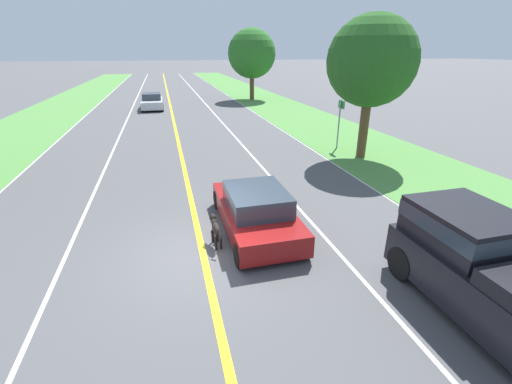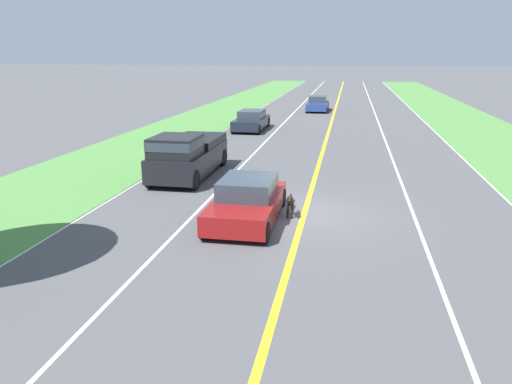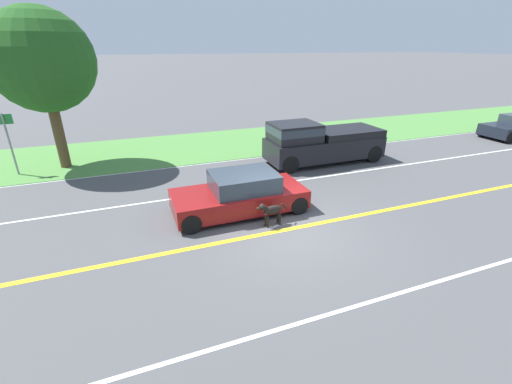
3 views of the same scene
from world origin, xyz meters
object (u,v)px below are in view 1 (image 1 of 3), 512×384
object	(u,v)px
dog	(215,228)
street_sign	(340,119)
ego_car	(256,211)
oncoming_car	(152,102)
roadside_tree_right_near	(372,62)
roadside_tree_right_far	(252,54)

from	to	relation	value
dog	street_sign	bearing A→B (deg)	42.09
ego_car	oncoming_car	xyz separation A→B (m)	(-3.31, 24.83, 0.04)
roadside_tree_right_near	street_sign	xyz separation A→B (m)	(-0.39, 1.79, -2.87)
ego_car	roadside_tree_right_far	distance (m)	29.95
dog	roadside_tree_right_near	distance (m)	11.33
dog	street_sign	size ratio (longest dim) A/B	0.41
dog	oncoming_car	world-z (taller)	oncoming_car
ego_car	street_sign	distance (m)	10.31
oncoming_car	dog	bearing A→B (deg)	94.57
roadside_tree_right_far	oncoming_car	bearing A→B (deg)	-159.30
oncoming_car	street_sign	xyz separation A→B (m)	(9.99, -17.05, 0.99)
oncoming_car	roadside_tree_right_far	world-z (taller)	roadside_tree_right_far
ego_car	dog	distance (m)	1.39
roadside_tree_right_far	street_sign	size ratio (longest dim) A/B	2.76
ego_car	street_sign	world-z (taller)	street_sign
roadside_tree_right_near	street_sign	bearing A→B (deg)	102.25
ego_car	oncoming_car	size ratio (longest dim) A/B	0.97
ego_car	roadside_tree_right_near	distance (m)	10.05
dog	roadside_tree_right_near	world-z (taller)	roadside_tree_right_near
roadside_tree_right_near	roadside_tree_right_far	distance (m)	22.80
ego_car	dog	size ratio (longest dim) A/B	4.07
roadside_tree_right_far	street_sign	xyz separation A→B (m)	(-0.49, -21.01, -3.05)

